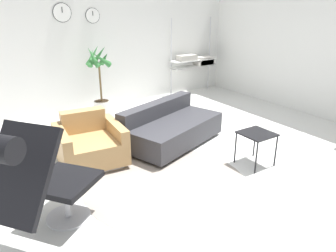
{
  "coord_description": "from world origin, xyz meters",
  "views": [
    {
      "loc": [
        -2.09,
        -3.22,
        2.06
      ],
      "look_at": [
        0.09,
        0.08,
        0.55
      ],
      "focal_mm": 35.0,
      "sensor_mm": 36.0,
      "label": 1
    }
  ],
  "objects_px": {
    "armchair_red": "(90,145)",
    "couch_low": "(171,129)",
    "lounge_chair": "(31,173)",
    "potted_plant": "(100,82)",
    "side_table": "(257,137)",
    "shelf_unit": "(198,61)"
  },
  "relations": [
    {
      "from": "armchair_red",
      "to": "couch_low",
      "type": "height_order",
      "value": "armchair_red"
    },
    {
      "from": "lounge_chair",
      "to": "potted_plant",
      "type": "height_order",
      "value": "potted_plant"
    },
    {
      "from": "lounge_chair",
      "to": "couch_low",
      "type": "relative_size",
      "value": 0.7
    },
    {
      "from": "side_table",
      "to": "shelf_unit",
      "type": "height_order",
      "value": "shelf_unit"
    },
    {
      "from": "potted_plant",
      "to": "armchair_red",
      "type": "bearing_deg",
      "value": -116.68
    },
    {
      "from": "couch_low",
      "to": "shelf_unit",
      "type": "bearing_deg",
      "value": -154.64
    },
    {
      "from": "armchair_red",
      "to": "shelf_unit",
      "type": "distance_m",
      "value": 4.15
    },
    {
      "from": "armchair_red",
      "to": "couch_low",
      "type": "distance_m",
      "value": 1.27
    },
    {
      "from": "armchair_red",
      "to": "shelf_unit",
      "type": "bearing_deg",
      "value": -142.84
    },
    {
      "from": "lounge_chair",
      "to": "side_table",
      "type": "bearing_deg",
      "value": 53.31
    },
    {
      "from": "side_table",
      "to": "potted_plant",
      "type": "xyz_separation_m",
      "value": [
        -0.86,
        3.17,
        0.22
      ]
    },
    {
      "from": "armchair_red",
      "to": "side_table",
      "type": "distance_m",
      "value": 2.22
    },
    {
      "from": "armchair_red",
      "to": "couch_low",
      "type": "bearing_deg",
      "value": -176.54
    },
    {
      "from": "potted_plant",
      "to": "lounge_chair",
      "type": "bearing_deg",
      "value": -121.04
    },
    {
      "from": "side_table",
      "to": "shelf_unit",
      "type": "bearing_deg",
      "value": 63.32
    },
    {
      "from": "armchair_red",
      "to": "potted_plant",
      "type": "xyz_separation_m",
      "value": [
        0.96,
        1.91,
        0.37
      ]
    },
    {
      "from": "lounge_chair",
      "to": "couch_low",
      "type": "height_order",
      "value": "lounge_chair"
    },
    {
      "from": "couch_low",
      "to": "lounge_chair",
      "type": "bearing_deg",
      "value": 10.13
    },
    {
      "from": "lounge_chair",
      "to": "shelf_unit",
      "type": "height_order",
      "value": "shelf_unit"
    },
    {
      "from": "potted_plant",
      "to": "shelf_unit",
      "type": "height_order",
      "value": "shelf_unit"
    },
    {
      "from": "armchair_red",
      "to": "couch_low",
      "type": "relative_size",
      "value": 0.52
    },
    {
      "from": "shelf_unit",
      "to": "side_table",
      "type": "bearing_deg",
      "value": -116.68
    }
  ]
}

